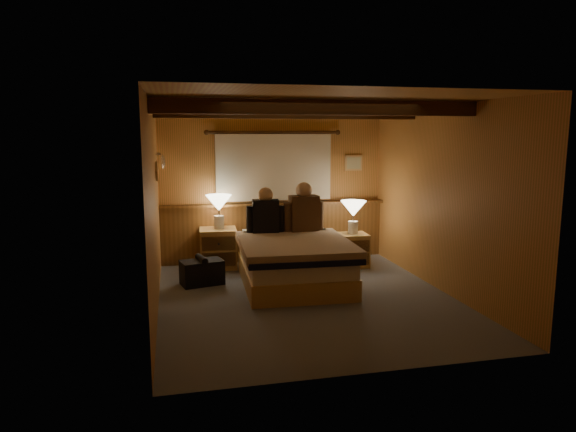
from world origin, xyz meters
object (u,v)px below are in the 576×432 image
object	(u,v)px
nightstand_left	(218,248)
person_left	(266,214)
lamp_left	(219,205)
person_right	(304,211)
lamp_right	(353,211)
nightstand_right	(352,250)
duffel_bag	(202,272)
bed	(294,261)

from	to	relation	value
nightstand_left	person_left	bearing A→B (deg)	-36.81
lamp_left	person_right	world-z (taller)	person_right
nightstand_left	lamp_right	distance (m)	2.14
nightstand_right	person_right	world-z (taller)	person_right
duffel_bag	bed	bearing A→B (deg)	-27.09
bed	lamp_left	world-z (taller)	lamp_left
nightstand_right	duffel_bag	bearing A→B (deg)	-165.99
nightstand_right	lamp_left	bearing A→B (deg)	171.32
nightstand_right	person_right	xyz separation A→B (m)	(-0.82, -0.17, 0.67)
nightstand_left	lamp_right	world-z (taller)	lamp_right
nightstand_left	duffel_bag	size ratio (longest dim) A/B	0.98
nightstand_left	person_left	xyz separation A→B (m)	(0.64, -0.54, 0.59)
nightstand_left	lamp_left	size ratio (longest dim) A/B	1.18
lamp_left	duffel_bag	size ratio (longest dim) A/B	0.84
nightstand_right	lamp_right	bearing A→B (deg)	51.77
nightstand_left	nightstand_right	xyz separation A→B (m)	(2.02, -0.38, -0.05)
lamp_right	person_right	bearing A→B (deg)	-167.75
person_right	nightstand_left	bearing A→B (deg)	152.20
lamp_right	nightstand_right	bearing A→B (deg)	-130.95
person_left	person_right	size ratio (longest dim) A/B	0.91
bed	nightstand_left	xyz separation A→B (m)	(-0.91, 1.15, -0.02)
person_left	person_right	distance (m)	0.56
lamp_right	person_right	distance (m)	0.85
duffel_bag	lamp_right	bearing A→B (deg)	-1.64
nightstand_right	lamp_right	xyz separation A→B (m)	(0.01, 0.01, 0.61)
person_right	lamp_left	bearing A→B (deg)	150.91
lamp_left	bed	bearing A→B (deg)	-52.71
lamp_right	person_right	size ratio (longest dim) A/B	0.69
nightstand_left	nightstand_right	size ratio (longest dim) A/B	1.19
lamp_left	duffel_bag	bearing A→B (deg)	-110.48
nightstand_right	person_left	distance (m)	1.53
person_right	duffel_bag	size ratio (longest dim) A/B	1.20
nightstand_right	bed	bearing A→B (deg)	-142.76
lamp_right	person_left	world-z (taller)	person_left
person_right	bed	bearing A→B (deg)	-119.36
bed	nightstand_right	world-z (taller)	bed
bed	lamp_right	size ratio (longest dim) A/B	3.73
bed	person_left	size ratio (longest dim) A/B	2.83
bed	nightstand_right	size ratio (longest dim) A/B	3.73
lamp_right	nightstand_left	bearing A→B (deg)	169.75
duffel_bag	lamp_left	bearing A→B (deg)	56.32
lamp_right	person_right	world-z (taller)	person_right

